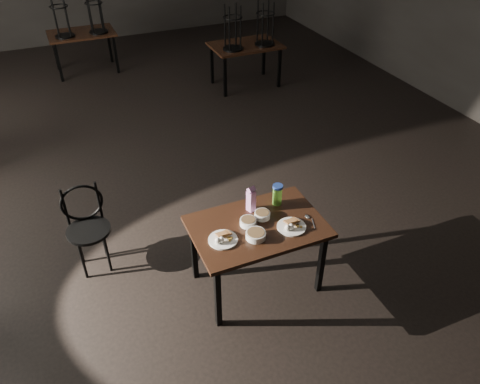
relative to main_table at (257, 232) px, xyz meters
name	(u,v)px	position (x,y,z in m)	size (l,w,h in m)	color
main_table	(257,232)	(0.00, 0.00, 0.00)	(1.20, 0.80, 0.75)	black
plate_left	(223,239)	(-0.36, -0.07, 0.10)	(0.26, 0.26, 0.08)	white
plate_right	(292,226)	(0.26, -0.16, 0.10)	(0.26, 0.26, 0.09)	white
bowl_near	(248,222)	(-0.08, 0.04, 0.11)	(0.15, 0.15, 0.06)	white
bowl_far	(262,215)	(0.08, 0.08, 0.11)	(0.15, 0.15, 0.06)	white
bowl_big	(256,235)	(-0.09, -0.15, 0.11)	(0.18, 0.18, 0.06)	white
juice_carton	(251,199)	(0.03, 0.22, 0.20)	(0.08, 0.08, 0.27)	#951B84
water_bottle	(277,194)	(0.30, 0.21, 0.19)	(0.13, 0.13, 0.21)	#73D03D
spoon	(308,218)	(0.47, -0.10, 0.08)	(0.06, 0.21, 0.01)	silver
bentwood_chair	(86,222)	(-1.41, 0.93, -0.14)	(0.43, 0.43, 0.90)	black
bg_table_right	(246,45)	(1.87, 4.46, 0.08)	(1.20, 0.80, 1.48)	black
bg_table_far	(81,33)	(-0.67, 6.28, 0.08)	(1.20, 0.80, 1.48)	black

